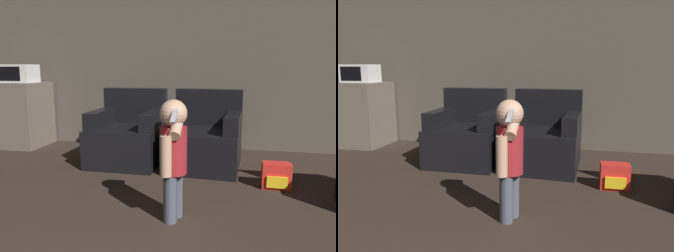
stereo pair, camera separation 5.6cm
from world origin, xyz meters
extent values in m
cube|color=#51493F|center=(0.00, 4.50, 1.30)|extent=(8.40, 0.05, 2.60)
cube|color=black|center=(-0.63, 3.51, 0.23)|extent=(0.83, 0.89, 0.45)
cube|color=black|center=(-0.63, 3.87, 0.68)|extent=(0.83, 0.16, 0.45)
cube|color=black|center=(-0.97, 3.51, 0.55)|extent=(0.16, 0.73, 0.20)
cube|color=black|center=(-0.30, 3.51, 0.55)|extent=(0.16, 0.73, 0.20)
cube|color=black|center=(0.32, 3.51, 0.23)|extent=(0.88, 0.94, 0.45)
cube|color=black|center=(0.34, 3.87, 0.68)|extent=(0.84, 0.21, 0.45)
cube|color=black|center=(-0.02, 3.53, 0.55)|extent=(0.21, 0.73, 0.20)
cube|color=black|center=(0.65, 3.49, 0.55)|extent=(0.21, 0.73, 0.20)
cylinder|color=#474C56|center=(0.23, 2.15, 0.19)|extent=(0.10, 0.10, 0.38)
cylinder|color=#474C56|center=(0.21, 2.04, 0.19)|extent=(0.10, 0.10, 0.38)
cylinder|color=maroon|center=(0.22, 2.10, 0.55)|extent=(0.21, 0.21, 0.36)
sphere|color=tan|center=(0.22, 2.10, 0.84)|extent=(0.21, 0.21, 0.21)
cylinder|color=tan|center=(0.19, 1.97, 0.54)|extent=(0.08, 0.08, 0.30)
cylinder|color=tan|center=(0.25, 2.09, 0.76)|extent=(0.08, 0.30, 0.22)
cube|color=#99999E|center=(0.25, 1.96, 0.84)|extent=(0.04, 0.16, 0.10)
cube|color=red|center=(1.08, 2.96, 0.13)|extent=(0.27, 0.17, 0.25)
cube|color=yellow|center=(1.08, 2.87, 0.09)|extent=(0.19, 0.02, 0.11)
cube|color=#665B4C|center=(-2.62, 4.08, 0.48)|extent=(0.95, 0.70, 0.95)
cube|color=silver|center=(-2.49, 4.08, 1.09)|extent=(0.48, 0.33, 0.26)
cube|color=black|center=(-2.52, 3.91, 1.09)|extent=(0.34, 0.01, 0.20)
camera|label=1|loc=(0.67, -0.26, 1.17)|focal=35.00mm
camera|label=2|loc=(0.72, -0.25, 1.17)|focal=35.00mm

